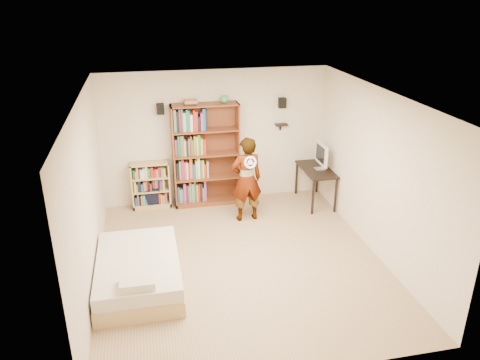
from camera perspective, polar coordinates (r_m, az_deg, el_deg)
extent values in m
cube|color=tan|center=(7.74, 0.10, -9.80)|extent=(4.50, 5.00, 0.01)
cube|color=beige|center=(9.42, -3.05, 5.27)|extent=(4.50, 0.02, 2.70)
cube|color=beige|center=(4.98, 6.20, -11.66)|extent=(4.50, 0.02, 2.70)
cube|color=beige|center=(7.04, -18.13, -2.01)|extent=(0.02, 5.00, 2.70)
cube|color=beige|center=(7.86, 16.38, 0.77)|extent=(0.02, 5.00, 2.70)
cube|color=white|center=(6.70, 0.12, 10.12)|extent=(4.50, 5.00, 0.02)
cube|color=silver|center=(9.09, -3.20, 13.19)|extent=(4.50, 0.06, 0.06)
cube|color=silver|center=(4.41, 6.79, 2.92)|extent=(4.50, 0.06, 0.06)
cube|color=silver|center=(6.62, -19.25, 8.47)|extent=(0.06, 5.00, 0.06)
cube|color=silver|center=(7.48, 17.28, 10.20)|extent=(0.06, 5.00, 0.06)
cube|color=black|center=(9.06, -9.68, 8.54)|extent=(0.14, 0.12, 0.20)
cube|color=black|center=(9.45, 5.18, 9.34)|extent=(0.14, 0.12, 0.20)
cube|color=black|center=(9.57, 5.07, 6.73)|extent=(0.25, 0.16, 0.02)
imported|color=black|center=(8.69, 0.79, 0.06)|extent=(0.63, 0.45, 1.64)
torus|color=silver|center=(8.25, 1.27, 2.16)|extent=(0.23, 0.09, 0.23)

